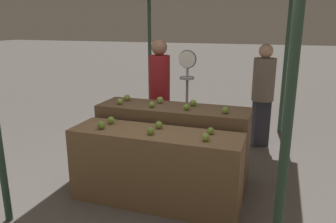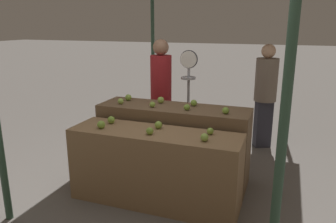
{
  "view_description": "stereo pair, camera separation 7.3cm",
  "coord_description": "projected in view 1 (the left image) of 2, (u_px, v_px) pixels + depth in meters",
  "views": [
    {
      "loc": [
        1.2,
        -3.07,
        1.93
      ],
      "look_at": [
        0.04,
        0.3,
        0.97
      ],
      "focal_mm": 35.0,
      "sensor_mm": 36.0,
      "label": 1
    },
    {
      "loc": [
        1.27,
        -3.05,
        1.93
      ],
      "look_at": [
        0.04,
        0.3,
        0.97
      ],
      "focal_mm": 35.0,
      "sensor_mm": 36.0,
      "label": 2
    }
  ],
  "objects": [
    {
      "name": "apple_back_6",
      "position": [
        193.0,
        103.0,
        4.0
      ],
      "size": [
        0.08,
        0.08,
        0.08
      ],
      "primitive_type": "sphere",
      "color": "#7AA338",
      "rests_on": "display_counter_back"
    },
    {
      "name": "apple_front_0",
      "position": [
        101.0,
        125.0,
        3.55
      ],
      "size": [
        0.09,
        0.09,
        0.09
      ],
      "primitive_type": "sphere",
      "color": "#7AA338",
      "rests_on": "display_counter_front"
    },
    {
      "name": "apple_front_2",
      "position": [
        206.0,
        137.0,
        3.19
      ],
      "size": [
        0.08,
        0.08,
        0.08
      ],
      "primitive_type": "sphere",
      "color": "#8EB247",
      "rests_on": "display_counter_front"
    },
    {
      "name": "apple_back_0",
      "position": [
        120.0,
        101.0,
        4.09
      ],
      "size": [
        0.07,
        0.07,
        0.07
      ],
      "primitive_type": "sphere",
      "color": "#8EB247",
      "rests_on": "display_counter_back"
    },
    {
      "name": "apple_back_2",
      "position": [
        187.0,
        107.0,
        3.81
      ],
      "size": [
        0.07,
        0.07,
        0.07
      ],
      "primitive_type": "sphere",
      "color": "#7AA338",
      "rests_on": "display_counter_back"
    },
    {
      "name": "apple_back_4",
      "position": [
        127.0,
        98.0,
        4.27
      ],
      "size": [
        0.08,
        0.08,
        0.08
      ],
      "primitive_type": "sphere",
      "color": "#84AD3D",
      "rests_on": "display_counter_back"
    },
    {
      "name": "apple_front_1",
      "position": [
        150.0,
        131.0,
        3.37
      ],
      "size": [
        0.08,
        0.08,
        0.08
      ],
      "primitive_type": "sphere",
      "color": "#7AA338",
      "rests_on": "display_counter_front"
    },
    {
      "name": "apple_back_1",
      "position": [
        152.0,
        105.0,
        3.94
      ],
      "size": [
        0.07,
        0.07,
        0.07
      ],
      "primitive_type": "sphere",
      "color": "#84AD3D",
      "rests_on": "display_counter_back"
    },
    {
      "name": "person_vendor_at_scale",
      "position": [
        159.0,
        89.0,
        4.76
      ],
      "size": [
        0.31,
        0.31,
        1.72
      ],
      "rotation": [
        0.0,
        0.0,
        3.14
      ],
      "color": "#2D2D38",
      "rests_on": "ground_plane"
    },
    {
      "name": "display_counter_back",
      "position": [
        173.0,
        143.0,
        4.11
      ],
      "size": [
        1.86,
        0.55,
        0.95
      ],
      "primitive_type": "cube",
      "color": "brown",
      "rests_on": "ground_plane"
    },
    {
      "name": "display_counter_front",
      "position": [
        155.0,
        167.0,
        3.58
      ],
      "size": [
        1.86,
        0.55,
        0.82
      ],
      "primitive_type": "cube",
      "color": "olive",
      "rests_on": "ground_plane"
    },
    {
      "name": "apple_front_3",
      "position": [
        111.0,
        120.0,
        3.73
      ],
      "size": [
        0.09,
        0.09,
        0.09
      ],
      "primitive_type": "sphere",
      "color": "#7AA338",
      "rests_on": "display_counter_front"
    },
    {
      "name": "ground_plane",
      "position": [
        156.0,
        201.0,
        3.68
      ],
      "size": [
        60.0,
        60.0,
        0.0
      ],
      "primitive_type": "plane",
      "color": "#66605B"
    },
    {
      "name": "apple_back_3",
      "position": [
        226.0,
        110.0,
        3.66
      ],
      "size": [
        0.08,
        0.08,
        0.08
      ],
      "primitive_type": "sphere",
      "color": "#7AA338",
      "rests_on": "display_counter_back"
    },
    {
      "name": "apple_front_4",
      "position": [
        159.0,
        125.0,
        3.56
      ],
      "size": [
        0.08,
        0.08,
        0.08
      ],
      "primitive_type": "sphere",
      "color": "#84AD3D",
      "rests_on": "display_counter_front"
    },
    {
      "name": "person_customer_left",
      "position": [
        263.0,
        89.0,
        5.11
      ],
      "size": [
        0.46,
        0.46,
        1.64
      ],
      "rotation": [
        0.0,
        0.0,
        3.61
      ],
      "color": "#2D2D38",
      "rests_on": "ground_plane"
    },
    {
      "name": "produce_scale",
      "position": [
        187.0,
        83.0,
        4.51
      ],
      "size": [
        0.25,
        0.2,
        1.59
      ],
      "color": "#99999E",
      "rests_on": "ground_plane"
    },
    {
      "name": "apple_front_5",
      "position": [
        211.0,
        131.0,
        3.39
      ],
      "size": [
        0.07,
        0.07,
        0.07
      ],
      "primitive_type": "sphere",
      "color": "#84AD3D",
      "rests_on": "display_counter_front"
    },
    {
      "name": "apple_back_5",
      "position": [
        160.0,
        100.0,
        4.14
      ],
      "size": [
        0.08,
        0.08,
        0.08
      ],
      "primitive_type": "sphere",
      "color": "#8EB247",
      "rests_on": "display_counter_back"
    }
  ]
}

